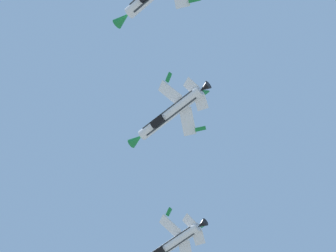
% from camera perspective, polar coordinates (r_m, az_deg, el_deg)
% --- Properties ---
extents(fighter_jet_lead, '(12.40, 12.17, 6.93)m').
position_cam_1_polar(fighter_jet_lead, '(118.53, 0.12, -9.59)').
color(fighter_jet_lead, silver).
extents(fighter_jet_left_wing, '(12.39, 12.17, 6.88)m').
position_cam_1_polar(fighter_jet_left_wing, '(107.93, 0.11, 0.92)').
color(fighter_jet_left_wing, silver).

